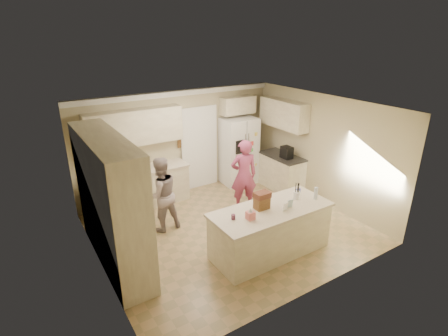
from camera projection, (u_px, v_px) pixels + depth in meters
floor at (229, 229)px, 7.41m from camera, size 5.20×4.60×0.02m
ceiling at (230, 107)px, 6.45m from camera, size 5.20×4.60×0.02m
wall_back at (179, 143)px, 8.75m from camera, size 5.20×0.02×2.60m
wall_front at (315, 222)px, 5.12m from camera, size 5.20×0.02×2.60m
wall_left at (94, 205)px, 5.63m from camera, size 0.02×4.60×2.60m
wall_right at (322, 150)px, 8.23m from camera, size 0.02×4.60×2.60m
crown_back at (177, 94)px, 8.26m from camera, size 5.20×0.08×0.12m
pantry_bank at (111, 202)px, 5.99m from camera, size 0.60×2.60×2.35m
back_base_cab at (142, 189)px, 8.25m from camera, size 2.20×0.60×0.88m
back_countertop at (141, 171)px, 8.07m from camera, size 2.24×0.63×0.04m
back_upper_cab at (135, 127)px, 7.81m from camera, size 2.20×0.35×0.80m
doorway_opening at (199, 149)px, 9.09m from camera, size 0.90×0.06×2.10m
doorway_casing at (200, 149)px, 9.06m from camera, size 1.02×0.03×2.22m
wall_frame_upper at (180, 133)px, 8.63m from camera, size 0.15×0.02×0.20m
wall_frame_lower at (180, 144)px, 8.73m from camera, size 0.15×0.02×0.20m
refrigerator at (239, 151)px, 9.39m from camera, size 0.93×0.75×1.80m
fridge_seam at (246, 155)px, 9.11m from camera, size 0.02×0.02×1.78m
fridge_dispenser at (240, 147)px, 8.90m from camera, size 0.22×0.03×0.35m
fridge_handle_l at (245, 150)px, 9.02m from camera, size 0.02×0.02×0.85m
fridge_handle_r at (248, 149)px, 9.07m from camera, size 0.02×0.02×0.85m
over_fridge_cab at (238, 105)px, 9.13m from camera, size 0.95×0.35×0.45m
right_base_cab at (281, 173)px, 9.18m from camera, size 0.60×1.20×0.88m
right_countertop at (282, 156)px, 9.00m from camera, size 0.63×1.24×0.04m
right_upper_cab at (284, 114)px, 8.84m from camera, size 0.35×1.50×0.70m
coffee_maker at (287, 152)px, 8.76m from camera, size 0.22×0.28×0.30m
island_base at (270, 232)px, 6.48m from camera, size 2.20×0.90×0.88m
island_top at (271, 210)px, 6.31m from camera, size 2.28×0.96×0.05m
utensil_crock at (297, 195)px, 6.64m from camera, size 0.13×0.13×0.15m
tissue_box at (250, 215)px, 5.93m from camera, size 0.13×0.13×0.14m
tissue_plume at (251, 210)px, 5.89m from camera, size 0.08×0.08×0.08m
dollhouse_body at (262, 203)px, 6.27m from camera, size 0.26×0.18×0.22m
dollhouse_roof at (262, 195)px, 6.21m from camera, size 0.28×0.20×0.10m
jam_jar at (233, 217)px, 5.93m from camera, size 0.07×0.07×0.09m
greeting_card_a at (286, 207)px, 6.19m from camera, size 0.12×0.06×0.16m
greeting_card_b at (290, 204)px, 6.31m from camera, size 0.12×0.05×0.16m
water_bottle at (316, 193)px, 6.62m from camera, size 0.07×0.07×0.24m
shaker_salt at (297, 191)px, 6.87m from camera, size 0.05×0.05×0.09m
shaker_pepper at (299, 191)px, 6.90m from camera, size 0.05×0.05×0.09m
teen_boy at (161, 194)px, 7.13m from camera, size 0.81×0.65×1.60m
teen_girl at (244, 175)px, 7.98m from camera, size 0.71×0.58×1.68m
fridge_magnets at (246, 155)px, 9.11m from camera, size 0.76×0.02×1.44m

